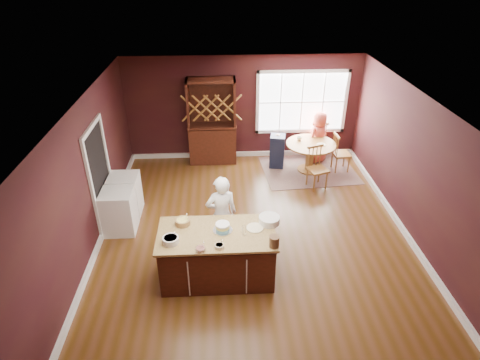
# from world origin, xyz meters

# --- Properties ---
(room_shell) EXTENTS (7.00, 7.00, 7.00)m
(room_shell) POSITION_xyz_m (0.00, 0.00, 1.35)
(room_shell) COLOR brown
(room_shell) RESTS_ON ground
(window) EXTENTS (2.36, 0.10, 1.66)m
(window) POSITION_xyz_m (1.50, 3.47, 1.50)
(window) COLOR white
(window) RESTS_ON room_shell
(doorway) EXTENTS (0.08, 1.26, 2.13)m
(doorway) POSITION_xyz_m (-2.97, 0.60, 1.02)
(doorway) COLOR white
(doorway) RESTS_ON room_shell
(kitchen_island) EXTENTS (1.92, 1.01, 0.92)m
(kitchen_island) POSITION_xyz_m (-0.72, -1.14, 0.44)
(kitchen_island) COLOR black
(kitchen_island) RESTS_ON ground
(dining_table) EXTENTS (1.23, 1.23, 0.75)m
(dining_table) POSITION_xyz_m (1.62, 2.56, 0.53)
(dining_table) COLOR brown
(dining_table) RESTS_ON ground
(baker) EXTENTS (0.63, 0.47, 1.55)m
(baker) POSITION_xyz_m (-0.63, -0.43, 0.78)
(baker) COLOR white
(baker) RESTS_ON ground
(layer_cake) EXTENTS (0.32, 0.32, 0.13)m
(layer_cake) POSITION_xyz_m (-0.62, -1.07, 0.99)
(layer_cake) COLOR white
(layer_cake) RESTS_ON kitchen_island
(bowl_blue) EXTENTS (0.26, 0.26, 0.10)m
(bowl_blue) POSITION_xyz_m (-1.44, -1.34, 0.97)
(bowl_blue) COLOR silver
(bowl_blue) RESTS_ON kitchen_island
(bowl_yellow) EXTENTS (0.25, 0.25, 0.09)m
(bowl_yellow) POSITION_xyz_m (-1.28, -0.86, 0.97)
(bowl_yellow) COLOR #95734F
(bowl_yellow) RESTS_ON kitchen_island
(bowl_pink) EXTENTS (0.17, 0.17, 0.06)m
(bowl_pink) POSITION_xyz_m (-0.96, -1.57, 0.95)
(bowl_pink) COLOR silver
(bowl_pink) RESTS_ON kitchen_island
(bowl_olive) EXTENTS (0.15, 0.15, 0.05)m
(bowl_olive) POSITION_xyz_m (-0.68, -1.50, 0.95)
(bowl_olive) COLOR beige
(bowl_olive) RESTS_ON kitchen_island
(drinking_glass) EXTENTS (0.08, 0.08, 0.16)m
(drinking_glass) POSITION_xyz_m (-0.28, -1.20, 1.00)
(drinking_glass) COLOR silver
(drinking_glass) RESTS_ON kitchen_island
(dinner_plate) EXTENTS (0.28, 0.28, 0.02)m
(dinner_plate) POSITION_xyz_m (-0.09, -1.05, 0.93)
(dinner_plate) COLOR beige
(dinner_plate) RESTS_ON kitchen_island
(white_tub) EXTENTS (0.35, 0.35, 0.12)m
(white_tub) POSITION_xyz_m (0.16, -0.91, 0.98)
(white_tub) COLOR silver
(white_tub) RESTS_ON kitchen_island
(stoneware_crock) EXTENTS (0.16, 0.16, 0.19)m
(stoneware_crock) POSITION_xyz_m (0.16, -1.53, 1.02)
(stoneware_crock) COLOR #513C21
(stoneware_crock) RESTS_ON kitchen_island
(rug) EXTENTS (2.42, 1.94, 0.01)m
(rug) POSITION_xyz_m (1.62, 2.56, 0.01)
(rug) COLOR brown
(rug) RESTS_ON ground
(chair_east) EXTENTS (0.43, 0.45, 1.01)m
(chair_east) POSITION_xyz_m (2.40, 2.53, 0.50)
(chair_east) COLOR brown
(chair_east) RESTS_ON ground
(chair_south) EXTENTS (0.54, 0.53, 1.02)m
(chair_south) POSITION_xyz_m (1.62, 1.72, 0.51)
(chair_south) COLOR #97522A
(chair_south) RESTS_ON ground
(chair_north) EXTENTS (0.47, 0.45, 1.07)m
(chair_north) POSITION_xyz_m (1.96, 3.31, 0.53)
(chair_north) COLOR brown
(chair_north) RESTS_ON ground
(seated_woman) EXTENTS (0.79, 0.74, 1.36)m
(seated_woman) POSITION_xyz_m (1.93, 3.08, 0.68)
(seated_woman) COLOR #C14435
(seated_woman) RESTS_ON ground
(high_chair) EXTENTS (0.43, 0.43, 0.90)m
(high_chair) POSITION_xyz_m (0.83, 2.82, 0.45)
(high_chair) COLOR #1E233C
(high_chair) RESTS_ON ground
(toddler) EXTENTS (0.18, 0.14, 0.26)m
(toddler) POSITION_xyz_m (0.87, 2.91, 0.81)
(toddler) COLOR #8CA5BF
(toddler) RESTS_ON high_chair
(table_plate) EXTENTS (0.22, 0.22, 0.02)m
(table_plate) POSITION_xyz_m (1.85, 2.46, 0.76)
(table_plate) COLOR beige
(table_plate) RESTS_ON dining_table
(table_cup) EXTENTS (0.12, 0.12, 0.09)m
(table_cup) POSITION_xyz_m (1.36, 2.77, 0.80)
(table_cup) COLOR silver
(table_cup) RESTS_ON dining_table
(hutch) EXTENTS (1.21, 0.50, 2.21)m
(hutch) POSITION_xyz_m (-0.81, 3.22, 1.11)
(hutch) COLOR black
(hutch) RESTS_ON ground
(washer) EXTENTS (0.61, 0.59, 0.88)m
(washer) POSITION_xyz_m (-2.64, 0.28, 0.44)
(washer) COLOR white
(washer) RESTS_ON ground
(dryer) EXTENTS (0.60, 0.58, 0.87)m
(dryer) POSITION_xyz_m (-2.64, 0.92, 0.44)
(dryer) COLOR white
(dryer) RESTS_ON ground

